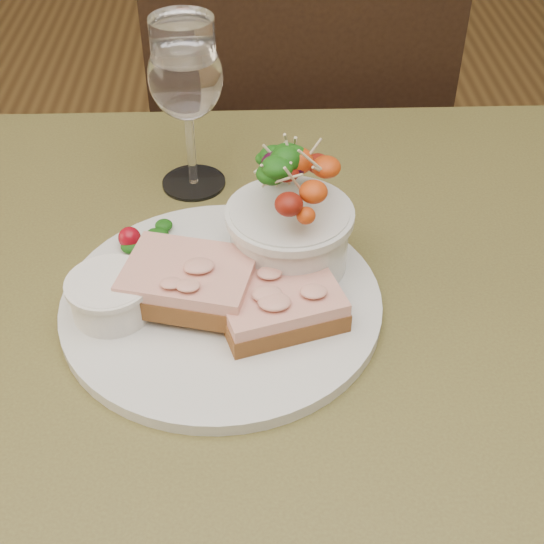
{
  "coord_description": "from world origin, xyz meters",
  "views": [
    {
      "loc": [
        -0.0,
        -0.47,
        1.22
      ],
      "look_at": [
        0.01,
        0.01,
        0.81
      ],
      "focal_mm": 50.0,
      "sensor_mm": 36.0,
      "label": 1
    }
  ],
  "objects_px": {
    "dinner_plate": "(222,303)",
    "sandwich_back": "(189,281)",
    "cafe_table": "(258,405)",
    "salad_bowl": "(290,212)",
    "chair_far": "(290,259)",
    "sandwich_front": "(279,303)",
    "ramekin": "(110,295)",
    "wine_glass": "(186,82)"
  },
  "relations": [
    {
      "from": "cafe_table",
      "to": "chair_far",
      "type": "relative_size",
      "value": 0.89
    },
    {
      "from": "cafe_table",
      "to": "salad_bowl",
      "type": "distance_m",
      "value": 0.19
    },
    {
      "from": "salad_bowl",
      "to": "wine_glass",
      "type": "xyz_separation_m",
      "value": [
        -0.1,
        0.15,
        0.05
      ]
    },
    {
      "from": "dinner_plate",
      "to": "wine_glass",
      "type": "height_order",
      "value": "wine_glass"
    },
    {
      "from": "wine_glass",
      "to": "sandwich_front",
      "type": "bearing_deg",
      "value": -69.44
    },
    {
      "from": "cafe_table",
      "to": "wine_glass",
      "type": "bearing_deg",
      "value": 105.62
    },
    {
      "from": "sandwich_back",
      "to": "wine_glass",
      "type": "distance_m",
      "value": 0.22
    },
    {
      "from": "ramekin",
      "to": "dinner_plate",
      "type": "bearing_deg",
      "value": 8.83
    },
    {
      "from": "wine_glass",
      "to": "ramekin",
      "type": "bearing_deg",
      "value": -105.6
    },
    {
      "from": "dinner_plate",
      "to": "sandwich_back",
      "type": "distance_m",
      "value": 0.04
    },
    {
      "from": "dinner_plate",
      "to": "wine_glass",
      "type": "relative_size",
      "value": 1.65
    },
    {
      "from": "dinner_plate",
      "to": "salad_bowl",
      "type": "bearing_deg",
      "value": 37.01
    },
    {
      "from": "sandwich_front",
      "to": "wine_glass",
      "type": "relative_size",
      "value": 0.7
    },
    {
      "from": "salad_bowl",
      "to": "sandwich_front",
      "type": "bearing_deg",
      "value": -99.67
    },
    {
      "from": "wine_glass",
      "to": "salad_bowl",
      "type": "bearing_deg",
      "value": -57.69
    },
    {
      "from": "cafe_table",
      "to": "sandwich_back",
      "type": "xyz_separation_m",
      "value": [
        -0.06,
        0.03,
        0.14
      ]
    },
    {
      "from": "salad_bowl",
      "to": "wine_glass",
      "type": "relative_size",
      "value": 0.73
    },
    {
      "from": "cafe_table",
      "to": "chair_far",
      "type": "distance_m",
      "value": 0.75
    },
    {
      "from": "cafe_table",
      "to": "sandwich_front",
      "type": "xyz_separation_m",
      "value": [
        0.02,
        0.01,
        0.13
      ]
    },
    {
      "from": "sandwich_back",
      "to": "ramekin",
      "type": "distance_m",
      "value": 0.07
    },
    {
      "from": "sandwich_front",
      "to": "ramekin",
      "type": "xyz_separation_m",
      "value": [
        -0.15,
        0.01,
        0.0
      ]
    },
    {
      "from": "dinner_plate",
      "to": "wine_glass",
      "type": "xyz_separation_m",
      "value": [
        -0.03,
        0.2,
        0.12
      ]
    },
    {
      "from": "sandwich_front",
      "to": "ramekin",
      "type": "relative_size",
      "value": 1.76
    },
    {
      "from": "chair_far",
      "to": "salad_bowl",
      "type": "bearing_deg",
      "value": 86.04
    },
    {
      "from": "chair_far",
      "to": "sandwich_front",
      "type": "relative_size",
      "value": 7.4
    },
    {
      "from": "dinner_plate",
      "to": "wine_glass",
      "type": "distance_m",
      "value": 0.24
    },
    {
      "from": "cafe_table",
      "to": "sandwich_back",
      "type": "bearing_deg",
      "value": 153.86
    },
    {
      "from": "chair_far",
      "to": "dinner_plate",
      "type": "xyz_separation_m",
      "value": [
        -0.1,
        -0.62,
        0.46
      ]
    },
    {
      "from": "wine_glass",
      "to": "sandwich_back",
      "type": "bearing_deg",
      "value": -87.94
    },
    {
      "from": "sandwich_back",
      "to": "ramekin",
      "type": "relative_size",
      "value": 1.86
    },
    {
      "from": "cafe_table",
      "to": "salad_bowl",
      "type": "xyz_separation_m",
      "value": [
        0.03,
        0.08,
        0.17
      ]
    },
    {
      "from": "dinner_plate",
      "to": "ramekin",
      "type": "height_order",
      "value": "ramekin"
    },
    {
      "from": "sandwich_front",
      "to": "sandwich_back",
      "type": "height_order",
      "value": "sandwich_back"
    },
    {
      "from": "cafe_table",
      "to": "salad_bowl",
      "type": "relative_size",
      "value": 6.3
    },
    {
      "from": "chair_far",
      "to": "sandwich_front",
      "type": "height_order",
      "value": "chair_far"
    },
    {
      "from": "cafe_table",
      "to": "dinner_plate",
      "type": "relative_size",
      "value": 2.77
    },
    {
      "from": "chair_far",
      "to": "cafe_table",
      "type": "bearing_deg",
      "value": 83.69
    },
    {
      "from": "cafe_table",
      "to": "wine_glass",
      "type": "height_order",
      "value": "wine_glass"
    },
    {
      "from": "dinner_plate",
      "to": "sandwich_back",
      "type": "bearing_deg",
      "value": -174.53
    },
    {
      "from": "dinner_plate",
      "to": "salad_bowl",
      "type": "height_order",
      "value": "salad_bowl"
    },
    {
      "from": "chair_far",
      "to": "salad_bowl",
      "type": "height_order",
      "value": "chair_far"
    },
    {
      "from": "chair_far",
      "to": "salad_bowl",
      "type": "relative_size",
      "value": 7.09
    }
  ]
}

